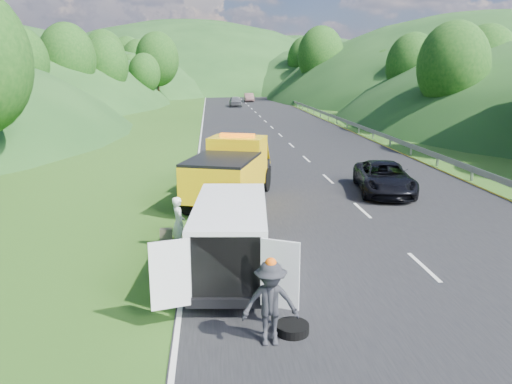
{
  "coord_description": "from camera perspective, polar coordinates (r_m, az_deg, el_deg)",
  "views": [
    {
      "loc": [
        -3.08,
        -15.01,
        5.58
      ],
      "look_at": [
        -1.49,
        2.32,
        1.3
      ],
      "focal_mm": 35.0,
      "sensor_mm": 36.0,
      "label": 1
    }
  ],
  "objects": [
    {
      "name": "guardrail",
      "position": [
        69.05,
        6.03,
        9.12
      ],
      "size": [
        0.06,
        140.0,
        1.52
      ],
      "primitive_type": "cube",
      "color": "gray",
      "rests_on": "ground"
    },
    {
      "name": "woman",
      "position": [
        16.24,
        -8.73,
        -6.45
      ],
      "size": [
        0.63,
        0.73,
        1.7
      ],
      "primitive_type": "imported",
      "rotation": [
        0.0,
        0.0,
        1.9
      ],
      "color": "white",
      "rests_on": "ground"
    },
    {
      "name": "passing_suv",
      "position": [
        23.93,
        14.34,
        -0.1
      ],
      "size": [
        3.12,
        5.38,
        1.41
      ],
      "primitive_type": "imported",
      "rotation": [
        0.0,
        0.0,
        -0.16
      ],
      "color": "black",
      "rests_on": "ground"
    },
    {
      "name": "worker",
      "position": [
        10.89,
        1.62,
        -17.01
      ],
      "size": [
        1.18,
        0.69,
        1.82
      ],
      "primitive_type": "imported",
      "rotation": [
        0.0,
        0.0,
        -0.02
      ],
      "color": "black",
      "rests_on": "ground"
    },
    {
      "name": "tree_line_left",
      "position": [
        76.89,
        -17.4,
        9.05
      ],
      "size": [
        14.0,
        140.0,
        14.0
      ],
      "primitive_type": null,
      "color": "#2F5C1B",
      "rests_on": "ground"
    },
    {
      "name": "spare_tire",
      "position": [
        11.3,
        4.16,
        -15.82
      ],
      "size": [
        0.74,
        0.74,
        0.2
      ],
      "primitive_type": "cylinder",
      "color": "black",
      "rests_on": "ground"
    },
    {
      "name": "ground",
      "position": [
        16.31,
        6.01,
        -6.27
      ],
      "size": [
        320.0,
        320.0,
        0.0
      ],
      "primitive_type": "plane",
      "color": "#38661E",
      "rests_on": "ground"
    },
    {
      "name": "child",
      "position": [
        14.98,
        -4.48,
        -8.11
      ],
      "size": [
        0.55,
        0.55,
        0.9
      ],
      "primitive_type": "imported",
      "rotation": [
        0.0,
        0.0,
        -0.74
      ],
      "color": "#C5CA6C",
      "rests_on": "ground"
    },
    {
      "name": "suitcase",
      "position": [
        16.36,
        -10.21,
        -5.18
      ],
      "size": [
        0.4,
        0.23,
        0.63
      ],
      "primitive_type": "cube",
      "rotation": [
        0.0,
        0.0,
        -0.03
      ],
      "color": "brown",
      "rests_on": "ground"
    },
    {
      "name": "dist_car_c",
      "position": [
        108.41,
        -2.45,
        10.87
      ],
      "size": [
        2.08,
        5.11,
        1.48
      ],
      "primitive_type": "imported",
      "color": "#8B4551",
      "rests_on": "ground"
    },
    {
      "name": "dist_car_a",
      "position": [
        78.14,
        -2.35,
        9.72
      ],
      "size": [
        1.87,
        4.65,
        1.58
      ],
      "primitive_type": "imported",
      "color": "#515257",
      "rests_on": "ground"
    },
    {
      "name": "hills_backdrop",
      "position": [
        150.12,
        -1.61,
        11.69
      ],
      "size": [
        201.0,
        288.6,
        44.0
      ],
      "primitive_type": null,
      "color": "#2D5B23",
      "rests_on": "ground"
    },
    {
      "name": "white_van",
      "position": [
        13.76,
        -2.89,
        -4.83
      ],
      "size": [
        3.23,
        6.09,
        2.1
      ],
      "rotation": [
        0.0,
        0.0,
        -0.09
      ],
      "color": "black",
      "rests_on": "ground"
    },
    {
      "name": "tow_truck",
      "position": [
        21.4,
        -2.92,
        2.47
      ],
      "size": [
        4.23,
        6.95,
        2.81
      ],
      "rotation": [
        0.0,
        0.0,
        -0.3
      ],
      "color": "black",
      "rests_on": "ground"
    },
    {
      "name": "tree_line_right",
      "position": [
        79.61,
        14.09,
        9.4
      ],
      "size": [
        14.0,
        140.0,
        14.0
      ],
      "primitive_type": null,
      "color": "#2F5C1B",
      "rests_on": "ground"
    },
    {
      "name": "road_surface",
      "position": [
        55.63,
        1.07,
        8.08
      ],
      "size": [
        14.0,
        200.0,
        0.02
      ],
      "primitive_type": "cube",
      "color": "black",
      "rests_on": "ground"
    },
    {
      "name": "dist_car_b",
      "position": [
        90.19,
        -0.81,
        10.28
      ],
      "size": [
        1.57,
        4.51,
        1.49
      ],
      "primitive_type": "imported",
      "color": "brown",
      "rests_on": "ground"
    }
  ]
}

